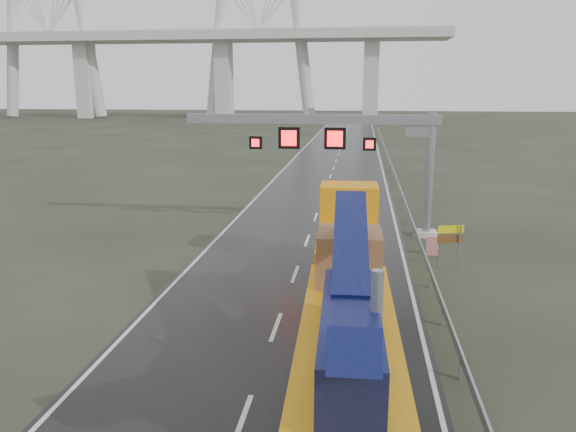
# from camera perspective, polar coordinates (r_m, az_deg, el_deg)

# --- Properties ---
(ground) EXTENTS (400.00, 400.00, 0.00)m
(ground) POSITION_cam_1_polar(r_m,az_deg,el_deg) (17.51, -3.27, -16.56)
(ground) COLOR #262C1E
(ground) RESTS_ON ground
(road) EXTENTS (11.00, 200.00, 0.02)m
(road) POSITION_cam_1_polar(r_m,az_deg,el_deg) (55.70, 4.33, 4.04)
(road) COLOR black
(road) RESTS_ON ground
(guardrail) EXTENTS (0.20, 140.00, 1.40)m
(guardrail) POSITION_cam_1_polar(r_m,az_deg,el_deg) (45.76, 11.30, 2.74)
(guardrail) COLOR gray
(guardrail) RESTS_ON ground
(sign_gantry) EXTENTS (14.90, 1.20, 7.42)m
(sign_gantry) POSITION_cam_1_polar(r_m,az_deg,el_deg) (33.10, 6.03, 7.68)
(sign_gantry) COLOR beige
(sign_gantry) RESTS_ON ground
(heavy_haul_truck) EXTENTS (3.63, 21.00, 4.91)m
(heavy_haul_truck) POSITION_cam_1_polar(r_m,az_deg,el_deg) (20.41, 6.21, -6.34)
(heavy_haul_truck) COLOR #CD890B
(heavy_haul_truck) RESTS_ON ground
(exit_sign_pair) EXTENTS (1.27, 0.40, 2.23)m
(exit_sign_pair) POSITION_cam_1_polar(r_m,az_deg,el_deg) (27.98, 16.16, -2.17)
(exit_sign_pair) COLOR gray
(exit_sign_pair) RESTS_ON ground
(striped_barrier) EXTENTS (0.61, 0.35, 1.01)m
(striped_barrier) POSITION_cam_1_polar(r_m,az_deg,el_deg) (30.45, 14.44, -2.91)
(striped_barrier) COLOR red
(striped_barrier) RESTS_ON ground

